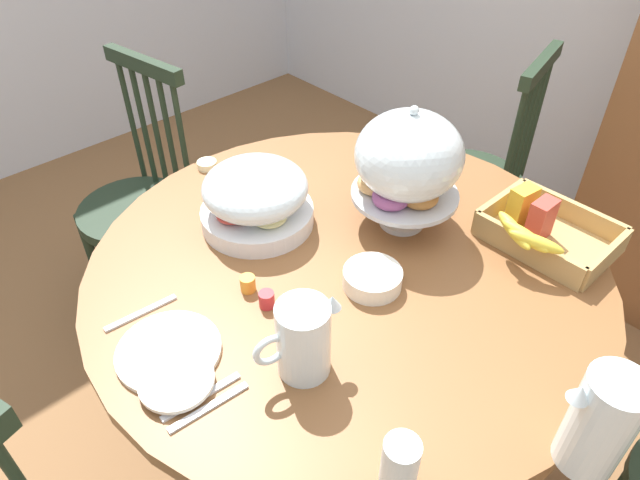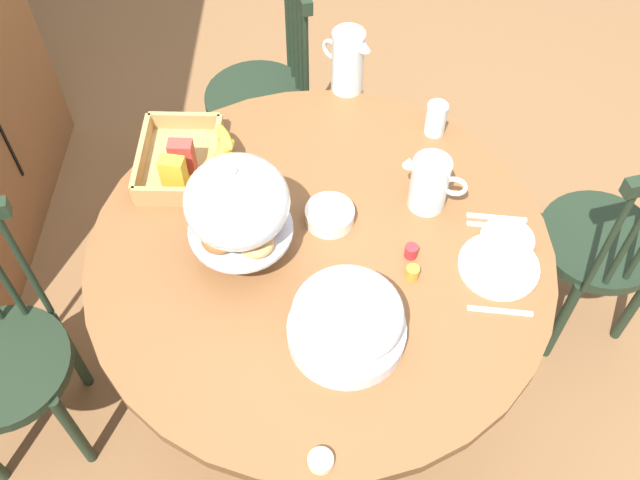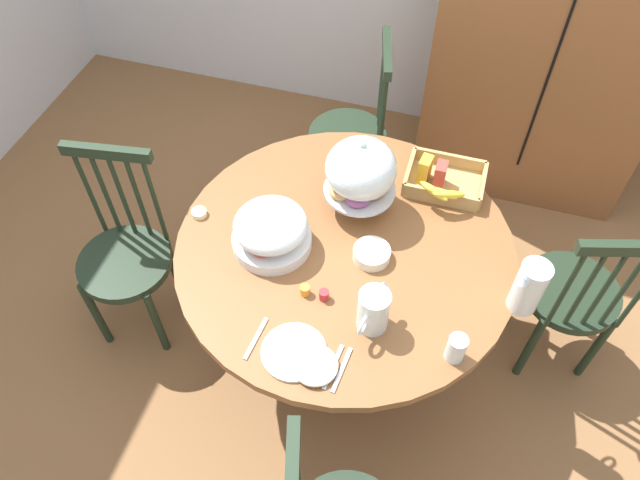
# 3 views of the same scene
# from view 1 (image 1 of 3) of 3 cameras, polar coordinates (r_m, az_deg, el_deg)

# --- Properties ---
(ground_plane) EXTENTS (10.00, 10.00, 0.00)m
(ground_plane) POSITION_cam_1_polar(r_m,az_deg,el_deg) (1.92, 2.81, -21.27)
(ground_plane) COLOR brown
(dining_table) EXTENTS (1.29, 1.29, 0.74)m
(dining_table) POSITION_cam_1_polar(r_m,az_deg,el_deg) (1.56, 2.53, -7.25)
(dining_table) COLOR brown
(dining_table) RESTS_ON ground_plane
(windsor_chair_near_window) EXTENTS (0.42, 0.42, 0.97)m
(windsor_chair_near_window) POSITION_cam_1_polar(r_m,az_deg,el_deg) (2.30, 15.34, 5.76)
(windsor_chair_near_window) COLOR #1E2D1E
(windsor_chair_near_window) RESTS_ON ground_plane
(windsor_chair_by_cabinet) EXTENTS (0.40, 0.40, 0.97)m
(windsor_chair_by_cabinet) POSITION_cam_1_polar(r_m,az_deg,el_deg) (2.17, -17.68, 3.15)
(windsor_chair_by_cabinet) COLOR #1E2D1E
(windsor_chair_by_cabinet) RESTS_ON ground_plane
(pastry_stand_with_dome) EXTENTS (0.28, 0.28, 0.34)m
(pastry_stand_with_dome) POSITION_cam_1_polar(r_m,az_deg,el_deg) (1.44, 8.87, 7.90)
(pastry_stand_with_dome) COLOR silver
(pastry_stand_with_dome) RESTS_ON dining_table
(fruit_platter_covered) EXTENTS (0.30, 0.30, 0.18)m
(fruit_platter_covered) POSITION_cam_1_polar(r_m,az_deg,el_deg) (1.49, -6.54, 4.28)
(fruit_platter_covered) COLOR silver
(fruit_platter_covered) RESTS_ON dining_table
(orange_juice_pitcher) EXTENTS (0.14, 0.16, 0.22)m
(orange_juice_pitcher) POSITION_cam_1_polar(r_m,az_deg,el_deg) (1.10, 26.25, -16.48)
(orange_juice_pitcher) COLOR silver
(orange_juice_pitcher) RESTS_ON dining_table
(milk_pitcher) EXTENTS (0.11, 0.19, 0.17)m
(milk_pitcher) POSITION_cam_1_polar(r_m,az_deg,el_deg) (1.13, -1.72, -10.22)
(milk_pitcher) COLOR silver
(milk_pitcher) RESTS_ON dining_table
(cereal_basket) EXTENTS (0.32, 0.30, 0.12)m
(cereal_basket) POSITION_cam_1_polar(r_m,az_deg,el_deg) (1.55, 21.40, 0.98)
(cereal_basket) COLOR tan
(cereal_basket) RESTS_ON dining_table
(china_plate_large) EXTENTS (0.22, 0.22, 0.01)m
(china_plate_large) POSITION_cam_1_polar(r_m,az_deg,el_deg) (1.25, -14.98, -10.72)
(china_plate_large) COLOR white
(china_plate_large) RESTS_ON dining_table
(china_plate_small) EXTENTS (0.15, 0.15, 0.01)m
(china_plate_small) POSITION_cam_1_polar(r_m,az_deg,el_deg) (1.18, -14.25, -13.55)
(china_plate_small) COLOR white
(china_plate_small) RESTS_ON china_plate_large
(cereal_bowl) EXTENTS (0.14, 0.14, 0.04)m
(cereal_bowl) POSITION_cam_1_polar(r_m,az_deg,el_deg) (1.34, 5.24, -3.82)
(cereal_bowl) COLOR white
(cereal_bowl) RESTS_ON dining_table
(drinking_glass) EXTENTS (0.06, 0.06, 0.11)m
(drinking_glass) POSITION_cam_1_polar(r_m,az_deg,el_deg) (1.02, 8.05, -21.38)
(drinking_glass) COLOR silver
(drinking_glass) RESTS_ON dining_table
(butter_dish) EXTENTS (0.06, 0.06, 0.02)m
(butter_dish) POSITION_cam_1_polar(r_m,az_deg,el_deg) (1.79, -11.30, 7.46)
(butter_dish) COLOR beige
(butter_dish) RESTS_ON dining_table
(jam_jar_strawberry) EXTENTS (0.04, 0.04, 0.04)m
(jam_jar_strawberry) POSITION_cam_1_polar(r_m,az_deg,el_deg) (1.29, -5.39, -5.98)
(jam_jar_strawberry) COLOR #B7282D
(jam_jar_strawberry) RESTS_ON dining_table
(jam_jar_apricot) EXTENTS (0.04, 0.04, 0.04)m
(jam_jar_apricot) POSITION_cam_1_polar(r_m,az_deg,el_deg) (1.33, -7.28, -4.38)
(jam_jar_apricot) COLOR orange
(jam_jar_apricot) RESTS_ON dining_table
(table_knife) EXTENTS (0.03, 0.17, 0.01)m
(table_knife) POSITION_cam_1_polar(r_m,az_deg,el_deg) (1.17, -11.86, -15.17)
(table_knife) COLOR silver
(table_knife) RESTS_ON dining_table
(dinner_fork) EXTENTS (0.03, 0.17, 0.01)m
(dinner_fork) POSITION_cam_1_polar(r_m,az_deg,el_deg) (1.15, -11.12, -16.18)
(dinner_fork) COLOR silver
(dinner_fork) RESTS_ON dining_table
(soup_spoon) EXTENTS (0.03, 0.17, 0.01)m
(soup_spoon) POSITION_cam_1_polar(r_m,az_deg,el_deg) (1.34, -17.56, -7.00)
(soup_spoon) COLOR silver
(soup_spoon) RESTS_ON dining_table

